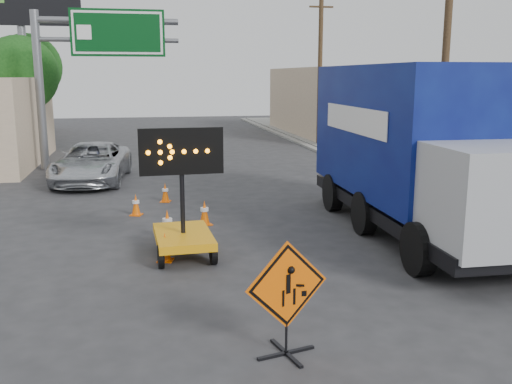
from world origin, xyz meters
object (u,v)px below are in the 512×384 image
object	(u,v)px
construction_sign	(287,296)
box_truck	(414,159)
pickup_truck	(92,163)
arrow_board	(183,228)

from	to	relation	value
construction_sign	box_truck	bearing A→B (deg)	36.63
pickup_truck	arrow_board	bearing A→B (deg)	-68.73
arrow_board	pickup_truck	bearing A→B (deg)	103.26
box_truck	construction_sign	bearing A→B (deg)	-128.21
construction_sign	pickup_truck	bearing A→B (deg)	90.87
arrow_board	construction_sign	bearing A→B (deg)	-79.44
pickup_truck	box_truck	world-z (taller)	box_truck
construction_sign	box_truck	size ratio (longest dim) A/B	0.19
pickup_truck	box_truck	xyz separation A→B (m)	(8.86, -9.22, 1.22)
construction_sign	arrow_board	size ratio (longest dim) A/B	0.59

